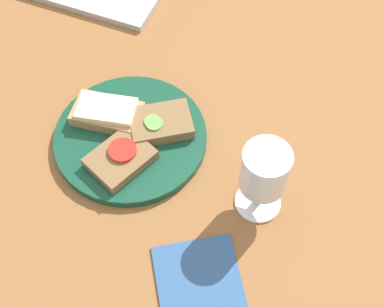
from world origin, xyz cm
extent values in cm
cube|color=brown|center=(0.00, 0.00, 1.50)|extent=(140.00, 140.00, 3.00)
cylinder|color=#144733|center=(-7.94, -6.26, 3.79)|extent=(25.22, 25.22, 1.57)
cube|color=brown|center=(-7.06, -11.49, 5.50)|extent=(10.68, 11.82, 1.85)
cylinder|color=red|center=(-6.99, -10.63, 6.72)|extent=(4.47, 4.47, 0.60)
cube|color=brown|center=(-3.86, -2.89, 5.63)|extent=(12.23, 11.43, 2.12)
cylinder|color=#6BB74C|center=(-4.41, -4.15, 6.87)|extent=(2.78, 2.78, 0.34)
cylinder|color=#6BB74C|center=(-4.86, -3.88, 6.86)|extent=(2.65, 2.65, 0.32)
cube|color=#A88456|center=(-12.90, -4.41, 5.58)|extent=(12.00, 7.83, 2.02)
cube|color=#F4EAB7|center=(-12.90, -4.41, 7.01)|extent=(10.56, 7.44, 0.85)
cylinder|color=white|center=(15.29, -9.52, 3.20)|extent=(7.13, 7.13, 0.40)
cylinder|color=white|center=(15.29, -9.52, 6.29)|extent=(1.18, 1.18, 5.78)
cylinder|color=white|center=(15.29, -9.52, 12.90)|extent=(6.95, 6.95, 7.45)
cylinder|color=white|center=(15.29, -9.52, 11.95)|extent=(6.39, 6.39, 5.53)
cube|color=#33598C|center=(11.28, -24.39, 3.20)|extent=(16.46, 16.44, 0.40)
camera|label=1|loc=(20.09, -48.76, 76.81)|focal=50.00mm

